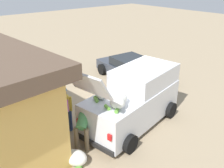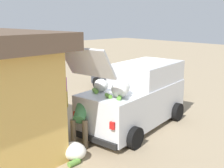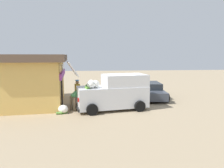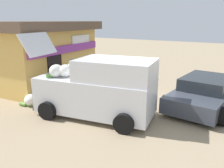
{
  "view_description": "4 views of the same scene",
  "coord_description": "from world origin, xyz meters",
  "px_view_note": "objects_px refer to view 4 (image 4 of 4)",
  "views": [
    {
      "loc": [
        -7.16,
        6.6,
        5.2
      ],
      "look_at": [
        0.0,
        0.56,
        1.01
      ],
      "focal_mm": 39.01,
      "sensor_mm": 36.0,
      "label": 1
    },
    {
      "loc": [
        -7.55,
        7.33,
        3.54
      ],
      "look_at": [
        -0.11,
        0.6,
        1.14
      ],
      "focal_mm": 43.96,
      "sensor_mm": 36.0,
      "label": 2
    },
    {
      "loc": [
        -13.57,
        2.16,
        3.19
      ],
      "look_at": [
        0.37,
        0.74,
        1.25
      ],
      "focal_mm": 33.24,
      "sensor_mm": 36.0,
      "label": 3
    },
    {
      "loc": [
        -7.74,
        -3.6,
        3.29
      ],
      "look_at": [
        -0.3,
        1.03,
        0.85
      ],
      "focal_mm": 36.65,
      "sensor_mm": 36.0,
      "label": 4
    }
  ],
  "objects_px": {
    "vendor_standing": "(73,76)",
    "unloaded_banana_pile": "(31,100)",
    "storefront_bar": "(39,53)",
    "delivery_van": "(99,88)",
    "parked_sedan": "(206,92)",
    "customer_bending": "(53,85)",
    "paint_bucket": "(98,81)"
  },
  "relations": [
    {
      "from": "vendor_standing",
      "to": "unloaded_banana_pile",
      "type": "distance_m",
      "value": 2.03
    },
    {
      "from": "vendor_standing",
      "to": "storefront_bar",
      "type": "bearing_deg",
      "value": 76.98
    },
    {
      "from": "delivery_van",
      "to": "parked_sedan",
      "type": "bearing_deg",
      "value": -43.65
    },
    {
      "from": "delivery_van",
      "to": "parked_sedan",
      "type": "relative_size",
      "value": 1.04
    },
    {
      "from": "storefront_bar",
      "to": "delivery_van",
      "type": "bearing_deg",
      "value": -110.24
    },
    {
      "from": "delivery_van",
      "to": "parked_sedan",
      "type": "xyz_separation_m",
      "value": [
        3.12,
        -2.97,
        -0.46
      ]
    },
    {
      "from": "delivery_van",
      "to": "customer_bending",
      "type": "height_order",
      "value": "delivery_van"
    },
    {
      "from": "vendor_standing",
      "to": "paint_bucket",
      "type": "relative_size",
      "value": 4.54
    },
    {
      "from": "vendor_standing",
      "to": "customer_bending",
      "type": "distance_m",
      "value": 1.18
    },
    {
      "from": "vendor_standing",
      "to": "customer_bending",
      "type": "relative_size",
      "value": 1.27
    },
    {
      "from": "delivery_van",
      "to": "customer_bending",
      "type": "bearing_deg",
      "value": 88.64
    },
    {
      "from": "delivery_van",
      "to": "unloaded_banana_pile",
      "type": "distance_m",
      "value": 3.11
    },
    {
      "from": "unloaded_banana_pile",
      "to": "paint_bucket",
      "type": "distance_m",
      "value": 4.03
    },
    {
      "from": "delivery_van",
      "to": "parked_sedan",
      "type": "distance_m",
      "value": 4.33
    },
    {
      "from": "unloaded_banana_pile",
      "to": "paint_bucket",
      "type": "height_order",
      "value": "unloaded_banana_pile"
    },
    {
      "from": "paint_bucket",
      "to": "delivery_van",
      "type": "bearing_deg",
      "value": -144.36
    },
    {
      "from": "customer_bending",
      "to": "unloaded_banana_pile",
      "type": "xyz_separation_m",
      "value": [
        -0.59,
        0.68,
        -0.6
      ]
    },
    {
      "from": "storefront_bar",
      "to": "unloaded_banana_pile",
      "type": "bearing_deg",
      "value": -137.82
    },
    {
      "from": "parked_sedan",
      "to": "customer_bending",
      "type": "bearing_deg",
      "value": 120.26
    },
    {
      "from": "delivery_van",
      "to": "customer_bending",
      "type": "relative_size",
      "value": 3.69
    },
    {
      "from": "storefront_bar",
      "to": "delivery_van",
      "type": "distance_m",
      "value": 5.54
    },
    {
      "from": "customer_bending",
      "to": "paint_bucket",
      "type": "relative_size",
      "value": 3.57
    },
    {
      "from": "storefront_bar",
      "to": "customer_bending",
      "type": "bearing_deg",
      "value": -122.66
    },
    {
      "from": "parked_sedan",
      "to": "unloaded_banana_pile",
      "type": "height_order",
      "value": "parked_sedan"
    },
    {
      "from": "customer_bending",
      "to": "delivery_van",
      "type": "bearing_deg",
      "value": -91.36
    },
    {
      "from": "customer_bending",
      "to": "vendor_standing",
      "type": "bearing_deg",
      "value": -1.13
    },
    {
      "from": "customer_bending",
      "to": "paint_bucket",
      "type": "height_order",
      "value": "customer_bending"
    },
    {
      "from": "delivery_van",
      "to": "storefront_bar",
      "type": "bearing_deg",
      "value": 69.76
    },
    {
      "from": "delivery_van",
      "to": "vendor_standing",
      "type": "height_order",
      "value": "delivery_van"
    },
    {
      "from": "parked_sedan",
      "to": "paint_bucket",
      "type": "relative_size",
      "value": 12.72
    },
    {
      "from": "delivery_van",
      "to": "unloaded_banana_pile",
      "type": "relative_size",
      "value": 5.62
    },
    {
      "from": "parked_sedan",
      "to": "unloaded_banana_pile",
      "type": "distance_m",
      "value": 6.97
    }
  ]
}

